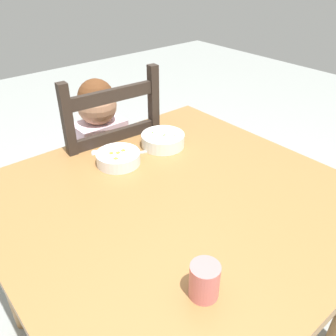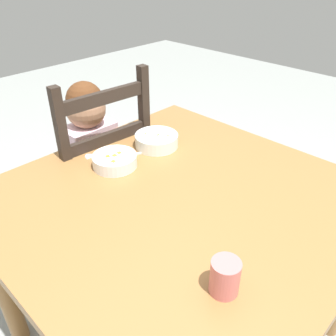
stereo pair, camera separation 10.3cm
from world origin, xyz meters
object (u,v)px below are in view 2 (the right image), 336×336
Objects in this scene: dining_chair at (98,183)px; bowl_of_carrots at (115,160)px; dining_table at (179,220)px; drinking_cup at (225,277)px; spoon at (125,156)px; child_figure at (95,153)px; bowl_of_peas at (157,140)px.

bowl_of_carrots is at bearing -109.10° from dining_chair.
dining_table is 0.32m from bowl_of_carrots.
dining_chair is 1.00m from drinking_cup.
spoon is at bearing 69.65° from drinking_cup.
spoon is (0.04, 0.32, 0.11)m from dining_table.
dining_chair is (0.07, 0.59, -0.16)m from dining_table.
bowl_of_carrots is 0.07m from spoon.
dining_table is at bearing -97.08° from dining_chair.
dining_chair reaches higher than spoon.
child_figure is at bearing 81.68° from spoon.
child_figure is 0.34m from bowl_of_carrots.
bowl_of_carrots is 1.79× the size of drinking_cup.
dining_table is at bearing 58.40° from drinking_cup.
spoon is 0.69m from drinking_cup.
child_figure is at bearing 82.48° from dining_table.
dining_chair reaches higher than bowl_of_carrots.
spoon is (-0.04, -0.27, 0.11)m from child_figure.
bowl_of_peas is 1.07× the size of bowl_of_carrots.
dining_table is at bearing -122.10° from bowl_of_peas.
dining_table is 0.34m from spoon.
bowl_of_peas is at bearing -69.43° from dining_chair.
drinking_cup is at bearing -121.60° from dining_table.
dining_chair is 0.38m from spoon.
child_figure is 0.96m from drinking_cup.
bowl_of_carrots is (-0.21, -0.00, -0.00)m from bowl_of_peas.
drinking_cup reaches higher than bowl_of_carrots.
bowl_of_peas is at bearing 57.90° from dining_table.
dining_table is at bearing -97.52° from child_figure.
bowl_of_peas is 0.73m from drinking_cup.
bowl_of_peas is (0.11, -0.29, 0.13)m from child_figure.
dining_table is 12.25× the size of drinking_cup.
bowl_of_carrots reaches higher than dining_table.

